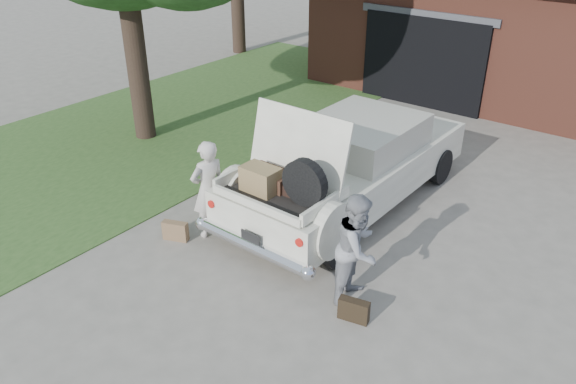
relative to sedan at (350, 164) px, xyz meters
The scene contains 8 objects.
ground 2.65m from the sedan, 86.11° to the right, with size 90.00×90.00×0.00m, color gray.
grass_strip 5.40m from the sedan, behind, with size 6.00×16.00×0.02m, color #2D4C1E.
house 9.06m from the sedan, 82.65° to the left, with size 12.80×7.80×3.30m.
sedan is the anchor object (origin of this frame).
woman_left 2.48m from the sedan, 118.56° to the right, with size 0.58×0.38×1.60m, color beige.
woman_right 2.57m from the sedan, 55.45° to the right, with size 0.76×0.59×1.55m, color gray.
suitcase_left 3.10m from the sedan, 119.76° to the right, with size 0.40×0.13×0.31m, color olive.
suitcase_right 3.11m from the sedan, 56.22° to the right, with size 0.40×0.13×0.31m, color black.
Camera 1 is at (4.26, -4.91, 4.86)m, focal length 35.00 mm.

